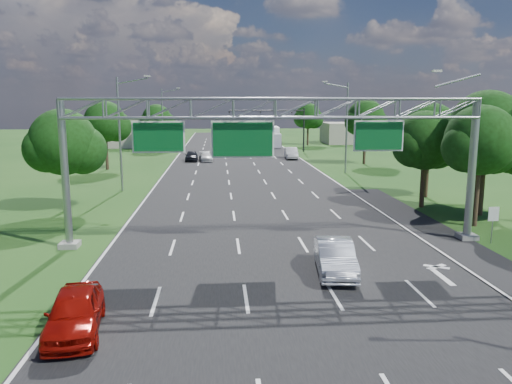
{
  "coord_description": "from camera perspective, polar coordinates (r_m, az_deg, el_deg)",
  "views": [
    {
      "loc": [
        -2.84,
        -15.0,
        7.77
      ],
      "look_at": [
        -0.74,
        12.59,
        2.83
      ],
      "focal_mm": 35.0,
      "sensor_mm": 36.0,
      "label": 1
    }
  ],
  "objects": [
    {
      "name": "tree_verge_lb",
      "position": [
        61.49,
        -16.79,
        7.5
      ],
      "size": [
        5.76,
        4.8,
        8.06
      ],
      "color": "#2D2116",
      "rests_on": "ground"
    },
    {
      "name": "tree_verge_lc",
      "position": [
        85.68,
        -11.23,
        8.06
      ],
      "size": [
        5.76,
        4.8,
        7.62
      ],
      "color": "#2D2116",
      "rests_on": "ground"
    },
    {
      "name": "streetlight_r_mid",
      "position": [
        56.83,
        10.15,
        7.75
      ],
      "size": [
        2.97,
        0.22,
        10.16
      ],
      "color": "gray",
      "rests_on": "ground"
    },
    {
      "name": "tree_verge_re",
      "position": [
        94.6,
        6.01,
        8.5
      ],
      "size": [
        5.76,
        4.8,
        7.84
      ],
      "color": "#2D2116",
      "rests_on": "ground"
    },
    {
      "name": "car_queue_b",
      "position": [
        86.61,
        -1.85,
        5.34
      ],
      "size": [
        2.09,
        4.16,
        1.13
      ],
      "primitive_type": "imported",
      "rotation": [
        0.0,
        0.0,
        0.05
      ],
      "color": "black",
      "rests_on": "ground"
    },
    {
      "name": "ground",
      "position": [
        45.76,
        -0.74,
        0.34
      ],
      "size": [
        220.0,
        220.0,
        0.0
      ],
      "primitive_type": "plane",
      "color": "#184314",
      "rests_on": "ground"
    },
    {
      "name": "tree_cluster_right",
      "position": [
        38.55,
        23.0,
        5.66
      ],
      "size": [
        9.91,
        14.6,
        8.68
      ],
      "color": "#2D2116",
      "rests_on": "ground"
    },
    {
      "name": "road_flare",
      "position": [
        32.74,
        19.32,
        -4.2
      ],
      "size": [
        3.0,
        30.0,
        0.02
      ],
      "primitive_type": "cube",
      "color": "black",
      "rests_on": "ground"
    },
    {
      "name": "building_left",
      "position": [
        95.1,
        -16.08,
        6.55
      ],
      "size": [
        14.0,
        10.0,
        5.0
      ],
      "primitive_type": "cube",
      "color": "#ACA390",
      "rests_on": "ground"
    },
    {
      "name": "traffic_signal",
      "position": [
        80.71,
        3.02,
        8.26
      ],
      "size": [
        12.21,
        0.24,
        7.0
      ],
      "color": "black",
      "rests_on": "ground"
    },
    {
      "name": "sign_gantry",
      "position": [
        27.2,
        2.37,
        8.25
      ],
      "size": [
        23.5,
        1.0,
        9.56
      ],
      "color": "gray",
      "rests_on": "ground"
    },
    {
      "name": "tree_verge_rd",
      "position": [
        65.85,
        12.46,
        8.02
      ],
      "size": [
        5.76,
        4.8,
        8.28
      ],
      "color": "#2D2116",
      "rests_on": "ground"
    },
    {
      "name": "car_queue_c",
      "position": [
        68.58,
        -7.38,
        4.12
      ],
      "size": [
        1.69,
        4.14,
        1.4
      ],
      "primitive_type": "imported",
      "rotation": [
        0.0,
        0.0,
        0.01
      ],
      "color": "black",
      "rests_on": "ground"
    },
    {
      "name": "road",
      "position": [
        45.76,
        -0.74,
        0.34
      ],
      "size": [
        18.0,
        180.0,
        0.02
      ],
      "primitive_type": "cube",
      "color": "black",
      "rests_on": "ground"
    },
    {
      "name": "building_right",
      "position": [
        100.81,
        11.16,
        6.65
      ],
      "size": [
        12.0,
        9.0,
        4.0
      ],
      "primitive_type": "cube",
      "color": "#ACA390",
      "rests_on": "ground"
    },
    {
      "name": "red_coupe",
      "position": [
        18.56,
        -20.01,
        -12.77
      ],
      "size": [
        2.34,
        4.59,
        1.49
      ],
      "primitive_type": "imported",
      "rotation": [
        0.0,
        0.0,
        0.14
      ],
      "color": "#930D06",
      "rests_on": "ground"
    },
    {
      "name": "tree_verge_la",
      "position": [
        38.78,
        -21.03,
        4.99
      ],
      "size": [
        5.76,
        4.8,
        7.4
      ],
      "color": "#2D2116",
      "rests_on": "ground"
    },
    {
      "name": "streetlight_l_far",
      "position": [
        80.48,
        -10.51,
        8.39
      ],
      "size": [
        2.97,
        0.22,
        10.16
      ],
      "color": "gray",
      "rests_on": "ground"
    },
    {
      "name": "silver_sedan",
      "position": [
        23.51,
        9.02,
        -7.34
      ],
      "size": [
        2.14,
        4.83,
        1.54
      ],
      "primitive_type": "imported",
      "rotation": [
        0.0,
        0.0,
        -0.11
      ],
      "color": "silver",
      "rests_on": "ground"
    },
    {
      "name": "car_queue_a",
      "position": [
        68.24,
        -5.74,
        4.03
      ],
      "size": [
        2.12,
        4.25,
        1.19
      ],
      "primitive_type": "imported",
      "rotation": [
        0.0,
        0.0,
        0.12
      ],
      "color": "silver",
      "rests_on": "ground"
    },
    {
      "name": "box_truck",
      "position": [
        92.66,
        1.8,
        6.33
      ],
      "size": [
        2.91,
        9.23,
        3.47
      ],
      "rotation": [
        0.0,
        0.0,
        -0.04
      ],
      "color": "white",
      "rests_on": "ground"
    },
    {
      "name": "streetlight_l_near",
      "position": [
        45.84,
        -15.11,
        7.03
      ],
      "size": [
        2.97,
        0.22,
        10.16
      ],
      "color": "gray",
      "rests_on": "ground"
    },
    {
      "name": "car_queue_d",
      "position": [
        71.19,
        4.04,
        4.46
      ],
      "size": [
        1.89,
        4.82,
        1.56
      ],
      "primitive_type": "imported",
      "rotation": [
        0.0,
        0.0,
        -0.05
      ],
      "color": "silver",
      "rests_on": "ground"
    },
    {
      "name": "regulatory_sign",
      "position": [
        30.77,
        25.48,
        -2.63
      ],
      "size": [
        0.6,
        0.08,
        2.1
      ],
      "color": "gray",
      "rests_on": "ground"
    }
  ]
}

